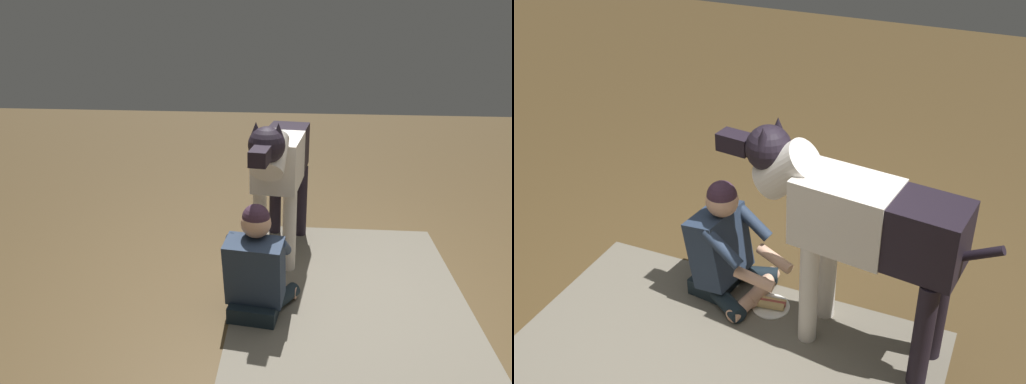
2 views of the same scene
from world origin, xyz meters
The scene contains 5 objects.
ground_plane centered at (0.00, 0.00, 0.00)m, with size 14.34×14.34×0.00m, color #48361D.
area_rug centered at (-0.07, 0.27, 0.00)m, with size 2.53×1.75×0.01m, color #666052.
person_sitting_on_floor centered at (0.17, -0.42, 0.35)m, with size 0.68×0.57×0.84m.
large_dog centered at (-0.71, -0.30, 0.86)m, with size 1.68×0.48×1.33m.
hot_dog_on_plate centered at (-0.17, -0.38, 0.02)m, with size 0.25×0.25×0.06m.
Camera 1 is at (3.25, -0.15, 2.08)m, focal length 34.69 mm.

